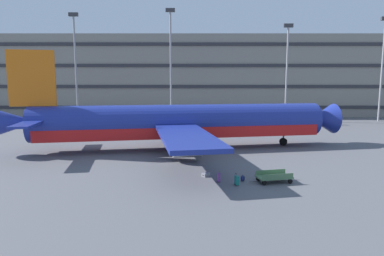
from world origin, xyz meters
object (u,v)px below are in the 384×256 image
at_px(backpack_large, 242,178).
at_px(baggage_cart, 273,177).
at_px(suitcase_small, 218,177).
at_px(airliner, 178,123).
at_px(suitcase_red, 205,175).
at_px(suitcase_purple, 236,180).

bearing_deg(backpack_large, baggage_cart, -7.89).
bearing_deg(suitcase_small, airliner, 105.58).
distance_m(airliner, suitcase_red, 11.91).
relative_size(suitcase_red, suitcase_purple, 0.82).
xyz_separation_m(suitcase_purple, baggage_cart, (2.92, 0.72, 0.04)).
relative_size(airliner, suitcase_purple, 43.10).
relative_size(suitcase_small, suitcase_purple, 0.87).
relative_size(airliner, suitcase_red, 52.36).
bearing_deg(baggage_cart, suitcase_red, 162.07).
bearing_deg(backpack_large, airliner, 113.23).
height_order(suitcase_red, backpack_large, backpack_large).
bearing_deg(suitcase_red, baggage_cart, -17.93).
distance_m(suitcase_small, backpack_large, 1.86).
bearing_deg(backpack_large, suitcase_purple, -120.14).
xyz_separation_m(airliner, suitcase_red, (2.63, -11.26, -2.85)).
bearing_deg(baggage_cart, suitcase_purple, -166.24).
height_order(airliner, baggage_cart, airliner).
height_order(suitcase_small, baggage_cart, baggage_cart).
relative_size(suitcase_red, suitcase_small, 0.94).
height_order(suitcase_purple, baggage_cart, suitcase_purple).
height_order(airliner, suitcase_small, airliner).
xyz_separation_m(suitcase_small, baggage_cart, (4.16, -0.15, 0.07)).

